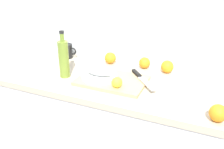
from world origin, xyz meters
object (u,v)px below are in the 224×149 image
(olive_oil_bottle, at_px, (64,58))
(orange_0, at_px, (167,67))
(lemon_0, at_px, (117,82))
(white_plate, at_px, (99,76))
(fish_fillet, at_px, (99,72))
(coffee_mug_0, at_px, (67,51))
(cutting_board, at_px, (112,80))
(chef_knife, at_px, (140,77))

(olive_oil_bottle, relative_size, orange_0, 3.62)
(lemon_0, bearing_deg, orange_0, 59.43)
(lemon_0, height_order, orange_0, same)
(white_plate, xyz_separation_m, lemon_0, (0.15, -0.08, 0.02))
(fish_fillet, relative_size, orange_0, 2.02)
(coffee_mug_0, bearing_deg, orange_0, 1.71)
(cutting_board, xyz_separation_m, olive_oil_bottle, (-0.31, -0.04, 0.11))
(cutting_board, distance_m, chef_knife, 0.17)
(lemon_0, distance_m, orange_0, 0.42)
(cutting_board, bearing_deg, fish_fillet, -173.14)
(olive_oil_bottle, bearing_deg, white_plate, 8.25)
(white_plate, bearing_deg, chef_knife, 20.04)
(cutting_board, relative_size, white_plate, 1.85)
(olive_oil_bottle, height_order, orange_0, olive_oil_bottle)
(white_plate, height_order, coffee_mug_0, coffee_mug_0)
(fish_fillet, height_order, orange_0, orange_0)
(white_plate, xyz_separation_m, chef_knife, (0.24, 0.09, 0.00))
(chef_knife, relative_size, orange_0, 2.84)
(fish_fillet, xyz_separation_m, coffee_mug_0, (-0.39, 0.26, 0.00))
(lemon_0, relative_size, orange_0, 0.76)
(cutting_board, bearing_deg, orange_0, 44.16)
(orange_0, bearing_deg, chef_knife, -122.43)
(fish_fillet, relative_size, chef_knife, 0.71)
(chef_knife, xyz_separation_m, coffee_mug_0, (-0.63, 0.17, 0.02))
(chef_knife, xyz_separation_m, lemon_0, (-0.09, -0.16, 0.02))
(cutting_board, relative_size, fish_fillet, 2.47)
(coffee_mug_0, xyz_separation_m, orange_0, (0.75, 0.02, -0.01))
(olive_oil_bottle, xyz_separation_m, orange_0, (0.59, 0.31, -0.08))
(fish_fillet, bearing_deg, orange_0, 37.92)
(white_plate, bearing_deg, lemon_0, -27.76)
(lemon_0, relative_size, coffee_mug_0, 0.53)
(chef_knife, bearing_deg, olive_oil_bottle, -117.91)
(olive_oil_bottle, bearing_deg, orange_0, 28.11)
(white_plate, bearing_deg, orange_0, 37.92)
(cutting_board, xyz_separation_m, orange_0, (0.28, 0.27, 0.03))
(olive_oil_bottle, height_order, coffee_mug_0, olive_oil_bottle)
(chef_knife, relative_size, lemon_0, 3.72)
(chef_knife, xyz_separation_m, orange_0, (0.12, 0.19, 0.01))
(lemon_0, bearing_deg, white_plate, 152.24)
(white_plate, distance_m, fish_fillet, 0.03)
(cutting_board, height_order, olive_oil_bottle, olive_oil_bottle)
(cutting_board, xyz_separation_m, coffee_mug_0, (-0.47, 0.25, 0.04))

